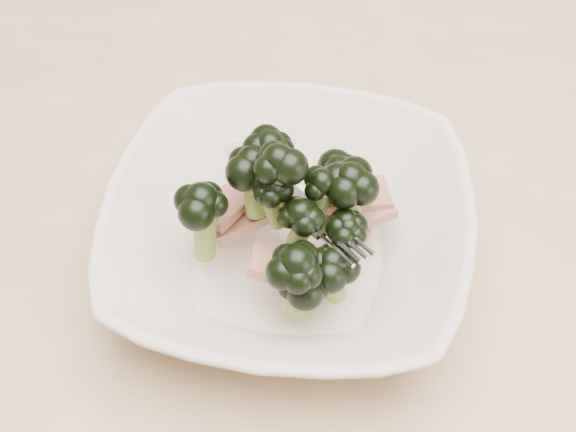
# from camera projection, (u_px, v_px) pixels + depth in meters

# --- Properties ---
(dining_table) EXTENTS (1.20, 0.80, 0.75)m
(dining_table) POSITION_uv_depth(u_px,v_px,m) (425.00, 350.00, 0.65)
(dining_table) COLOR tan
(dining_table) RESTS_ON ground
(broccoli_dish) EXTENTS (0.30, 0.30, 0.13)m
(broccoli_dish) POSITION_uv_depth(u_px,v_px,m) (289.00, 229.00, 0.56)
(broccoli_dish) COLOR beige
(broccoli_dish) RESTS_ON dining_table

